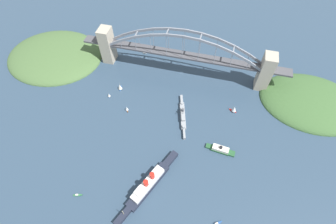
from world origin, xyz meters
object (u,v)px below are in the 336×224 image
Objects in this scene: naval_cruiser at (183,115)px; small_boat_5 at (109,95)px; seaplane_taxiing_near_bridge at (145,52)px; small_boat_6 at (217,223)px; ocean_liner at (148,185)px; harbor_arch_bridge at (183,56)px; small_boat_7 at (127,108)px; small_boat_1 at (120,87)px; small_boat_4 at (78,195)px; small_boat_2 at (234,109)px; harbor_ferry_steamer at (221,149)px.

small_boat_5 is at bearing -4.50° from naval_cruiser.
small_boat_6 is at bearing 122.56° from seaplane_taxiing_near_bridge.
ocean_liner reaches higher than naval_cruiser.
small_boat_7 is (52.79, 84.64, -25.47)m from harbor_arch_bridge.
harbor_arch_bridge reaches higher than naval_cruiser.
ocean_liner is 104.48m from small_boat_7.
small_boat_6 is at bearing 116.88° from naval_cruiser.
harbor_arch_bridge is 174.74m from ocean_liner.
small_boat_7 is (-21.12, 31.95, -0.88)m from small_boat_1.
small_boat_4 is (-9.49, 146.81, -3.70)m from small_boat_1.
small_boat_1 is at bearing -120.48° from small_boat_5.
small_boat_5 is 201.29m from small_boat_6.
small_boat_5 is (83.49, 68.97, -26.30)m from harbor_arch_bridge.
naval_cruiser is 9.88× the size of small_boat_5.
seaplane_taxiing_near_bridge is at bearing -101.54° from small_boat_5.
small_boat_4 is 131.92m from small_boat_5.
seaplane_taxiing_near_bridge is 112.82m from small_boat_7.
naval_cruiser reaches higher than small_boat_1.
harbor_arch_bridge is 83.28m from naval_cruiser.
small_boat_1 is at bearing -42.77° from small_boat_6.
seaplane_taxiing_near_bridge is 163.92m from small_boat_2.
small_boat_5 is (162.38, 15.91, -1.94)m from small_boat_2.
naval_cruiser is 128.44m from small_boat_6.
harbor_ferry_steamer is 159.26m from small_boat_5.
small_boat_2 is 1.17× the size of small_boat_6.
small_boat_2 is 135.41m from small_boat_7.
naval_cruiser reaches higher than small_boat_5.
harbor_ferry_steamer is 79.07m from small_boat_6.
harbor_ferry_steamer is 3.24× the size of small_boat_2.
small_boat_7 is (55.58, -88.46, -1.75)m from ocean_liner.
naval_cruiser is 62.72m from harbor_ferry_steamer.
seaplane_taxiing_near_bridge is 1.27× the size of small_boat_7.
small_boat_1 is 18.97m from small_boat_5.
small_boat_4 is (0.66, 227.13, -1.08)m from seaplane_taxiing_near_bridge.
small_boat_7 reaches higher than small_boat_5.
naval_cruiser is 6.38× the size of seaplane_taxiing_near_bridge.
small_boat_1 is 147.16m from small_boat_4.
small_boat_4 reaches higher than small_boat_6.
harbor_ferry_steamer is 159.70m from small_boat_4.
small_boat_1 reaches higher than seaplane_taxiing_near_bridge.
naval_cruiser reaches higher than small_boat_6.
harbor_arch_bridge is 28.14× the size of seaplane_taxiing_near_bridge.
small_boat_5 reaches higher than small_boat_4.
harbor_arch_bridge reaches higher than small_boat_1.
naval_cruiser is at bearing -173.83° from small_boat_7.
small_boat_1 is at bearing -22.70° from harbor_ferry_steamer.
seaplane_taxiing_near_bridge is at bearing -97.20° from small_boat_1.
seaplane_taxiing_near_bridge is 0.96× the size of small_boat_2.
ocean_liner is 211.51m from seaplane_taxiing_near_bridge.
small_boat_2 is at bearing -166.52° from small_boat_7.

